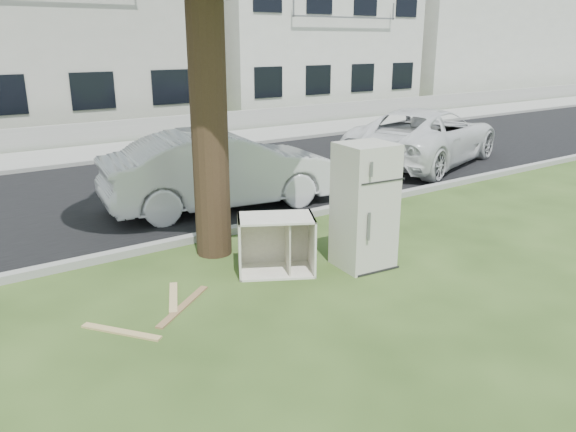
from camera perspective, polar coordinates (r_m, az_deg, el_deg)
ground at (r=7.63m, az=1.62°, el=-7.11°), size 120.00×120.00×0.00m
road at (r=12.69m, az=-14.77°, el=2.37°), size 120.00×7.00×0.01m
kerb_near at (r=9.57m, az=-7.17°, el=-2.08°), size 120.00×0.18×0.12m
kerb_far at (r=15.99m, az=-19.32°, el=4.98°), size 120.00×0.18×0.12m
sidewalk at (r=17.37m, az=-20.69°, el=5.77°), size 120.00×2.80×0.01m
low_wall at (r=18.84m, az=-22.08°, el=7.52°), size 120.00×0.15×0.70m
townhouse_center at (r=23.44m, az=-26.04°, el=17.08°), size 11.22×8.16×7.44m
townhouse_right at (r=28.16m, az=-0.03°, el=17.89°), size 10.20×8.16×6.84m
filler_right at (r=38.28m, az=17.71°, el=16.64°), size 16.00×9.00×6.40m
fridge at (r=8.09m, az=7.78°, el=1.00°), size 0.81×0.77×1.81m
cabinet at (r=7.94m, az=-1.23°, el=-2.89°), size 1.25×1.09×0.83m
plank_a at (r=7.18m, az=-10.59°, el=-8.97°), size 1.01×0.79×0.02m
plank_b at (r=6.76m, az=-16.60°, el=-11.20°), size 0.68×0.87×0.02m
plank_c at (r=7.43m, az=-11.57°, el=-8.09°), size 0.46×0.85×0.02m
car_center at (r=11.07m, az=-6.70°, el=4.69°), size 4.79×2.27×1.52m
car_right at (r=15.51m, az=13.78°, el=7.89°), size 5.83×3.98×1.48m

